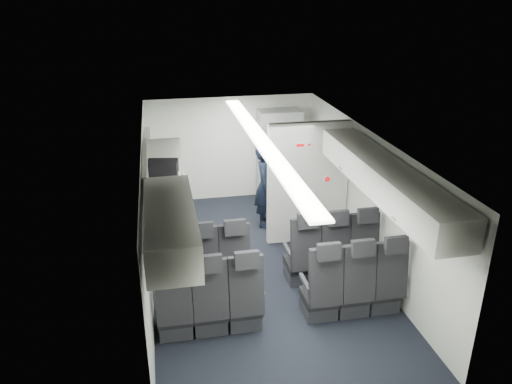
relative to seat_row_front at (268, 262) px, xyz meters
name	(u,v)px	position (x,y,z in m)	size (l,w,h in m)	color
cabin_shell	(261,203)	(0.00, 0.53, 0.72)	(3.41, 6.01, 2.16)	black
seat_row_front	(268,262)	(0.00, 0.00, 0.00)	(3.33, 0.56, 1.24)	black
seat_row_mid	(284,297)	(0.00, -0.90, 0.00)	(3.33, 0.56, 1.24)	black
overhead_bin_left_rear	(170,225)	(-1.40, -1.47, 1.46)	(0.53, 1.80, 0.40)	silver
overhead_bin_left_front_open	(163,178)	(-1.44, 0.28, 1.33)	(0.64, 1.70, 0.72)	#9E9E93
overhead_bin_right_rear	(416,204)	(1.40, -1.47, 1.46)	(0.53, 1.80, 0.40)	silver
overhead_bin_right_front	(358,157)	(1.40, 0.28, 1.46)	(0.53, 1.70, 0.40)	silver
bulkhead_partition	(308,183)	(0.98, 1.33, 0.67)	(1.40, 0.15, 2.13)	silver
galley_unit	(279,155)	(0.95, 3.25, 0.55)	(0.85, 0.52, 1.90)	#939399
boarding_door	(152,185)	(-1.64, 2.09, 0.55)	(0.12, 1.27, 1.86)	silver
flight_attendant	(265,186)	(0.40, 2.08, 0.38)	(0.57, 0.38, 1.57)	black
carry_on_bag	(163,170)	(-1.43, 0.50, 1.38)	(0.42, 0.30, 0.25)	black
papers	(276,173)	(0.59, 2.03, 0.64)	(0.19, 0.02, 0.13)	white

